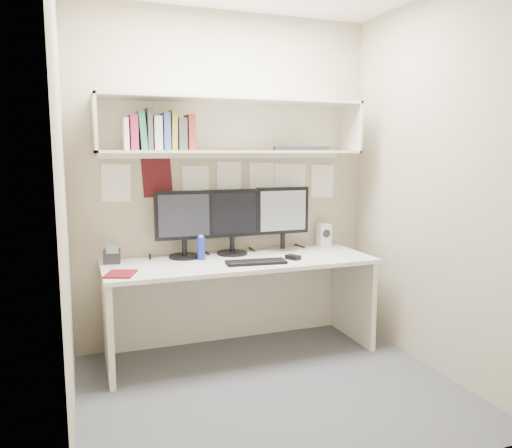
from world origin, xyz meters
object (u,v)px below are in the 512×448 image
object	(u,v)px
desk	(241,307)
maroon_notebook	(121,274)
monitor_left	(184,222)
monitor_right	(283,217)
keyboard	(256,262)
monitor_center	(232,219)
speaker	(324,235)
desk_phone	(112,256)

from	to	relation	value
desk	maroon_notebook	world-z (taller)	maroon_notebook
monitor_left	maroon_notebook	bearing A→B (deg)	-139.22
monitor_right	keyboard	bearing A→B (deg)	-133.58
monitor_center	monitor_right	distance (m)	0.43
monitor_left	monitor_right	size ratio (longest dim) A/B	0.99
keyboard	speaker	xyz separation A→B (m)	(0.76, 0.42, 0.09)
monitor_center	maroon_notebook	xyz separation A→B (m)	(-0.89, -0.40, -0.27)
desk	monitor_left	world-z (taller)	monitor_left
desk	monitor_right	world-z (taller)	monitor_right
keyboard	desk_phone	bearing A→B (deg)	166.36
desk	monitor_right	bearing A→B (deg)	26.87
monitor_center	monitor_right	bearing A→B (deg)	-0.26
monitor_center	desk_phone	bearing A→B (deg)	-178.70
monitor_left	maroon_notebook	xyz separation A→B (m)	(-0.51, -0.40, -0.27)
desk_phone	monitor_left	bearing A→B (deg)	11.94
maroon_notebook	monitor_left	bearing A→B (deg)	58.21
monitor_center	speaker	bearing A→B (deg)	2.48
monitor_center	monitor_right	world-z (taller)	monitor_right
speaker	maroon_notebook	size ratio (longest dim) A/B	0.91
monitor_center	desk_phone	size ratio (longest dim) A/B	3.73
desk_phone	desk	bearing A→B (deg)	-2.76
monitor_right	desk_phone	xyz separation A→B (m)	(-1.34, -0.02, -0.22)
desk	speaker	xyz separation A→B (m)	(0.83, 0.26, 0.46)
monitor_center	keyboard	distance (m)	0.47
monitor_right	desk_phone	world-z (taller)	monitor_right
desk	monitor_right	distance (m)	0.80
monitor_center	desk_phone	world-z (taller)	monitor_center
maroon_notebook	desk_phone	xyz separation A→B (m)	(-0.03, 0.37, 0.05)
monitor_left	desk_phone	distance (m)	0.58
monitor_right	monitor_left	bearing A→B (deg)	-179.82
monitor_center	keyboard	bearing A→B (deg)	-80.84
maroon_notebook	monitor_right	bearing A→B (deg)	36.93
monitor_left	keyboard	xyz separation A→B (m)	(0.44, -0.38, -0.26)
monitor_left	monitor_center	bearing A→B (deg)	2.77
monitor_right	keyboard	size ratio (longest dim) A/B	1.20
desk	monitor_center	bearing A→B (deg)	89.55
desk	monitor_right	size ratio (longest dim) A/B	3.87
speaker	maroon_notebook	bearing A→B (deg)	-165.33
monitor_left	monitor_center	world-z (taller)	monitor_center
monitor_center	keyboard	xyz separation A→B (m)	(0.06, -0.38, -0.26)
speaker	monitor_right	bearing A→B (deg)	-173.90
monitor_right	speaker	world-z (taller)	monitor_right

